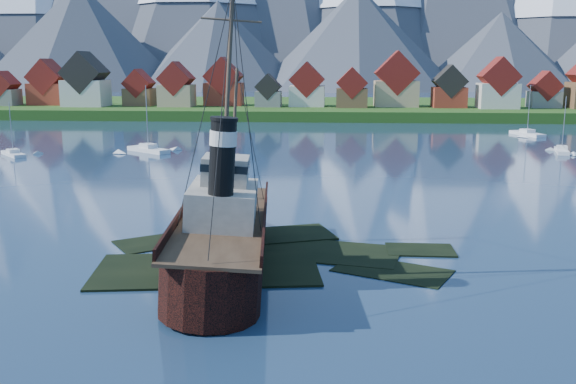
# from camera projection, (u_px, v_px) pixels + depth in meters

# --- Properties ---
(ground) EXTENTS (1400.00, 1400.00, 0.00)m
(ground) POSITION_uv_depth(u_px,v_px,m) (247.00, 264.00, 53.76)
(ground) COLOR navy
(ground) RESTS_ON ground
(shoal) EXTENTS (31.71, 21.24, 1.14)m
(shoal) POSITION_uv_depth(u_px,v_px,m) (271.00, 261.00, 55.81)
(shoal) COLOR black
(shoal) RESTS_ON ground
(shore_bank) EXTENTS (600.00, 80.00, 3.20)m
(shore_bank) POSITION_uv_depth(u_px,v_px,m) (315.00, 112.00, 219.94)
(shore_bank) COLOR #254714
(shore_bank) RESTS_ON ground
(seawall) EXTENTS (600.00, 2.50, 2.00)m
(seawall) POSITION_uv_depth(u_px,v_px,m) (310.00, 122.00, 182.79)
(seawall) COLOR #3F3D38
(seawall) RESTS_ON ground
(town) EXTENTS (250.96, 16.69, 17.30)m
(town) POSITION_uv_depth(u_px,v_px,m) (209.00, 87.00, 203.16)
(town) COLOR maroon
(town) RESTS_ON ground
(tugboat_wreck) EXTENTS (6.81, 29.35, 23.26)m
(tugboat_wreck) POSITION_uv_depth(u_px,v_px,m) (224.00, 230.00, 53.12)
(tugboat_wreck) COLOR black
(tugboat_wreck) RESTS_ON ground
(sailboat_a) EXTENTS (7.19, 7.45, 10.11)m
(sailboat_a) POSITION_uv_depth(u_px,v_px,m) (13.00, 154.00, 116.30)
(sailboat_a) COLOR white
(sailboat_a) RESTS_ON ground
(sailboat_c) EXTENTS (9.60, 8.14, 13.05)m
(sailboat_c) POSITION_uv_depth(u_px,v_px,m) (148.00, 150.00, 121.25)
(sailboat_c) COLOR white
(sailboat_c) RESTS_ON ground
(sailboat_d) EXTENTS (3.77, 8.32, 11.02)m
(sailboat_d) POSITION_uv_depth(u_px,v_px,m) (562.00, 151.00, 120.13)
(sailboat_d) COLOR white
(sailboat_d) RESTS_ON ground
(sailboat_e) EXTENTS (5.97, 10.73, 12.13)m
(sailboat_e) POSITION_uv_depth(u_px,v_px,m) (527.00, 134.00, 148.80)
(sailboat_e) COLOR white
(sailboat_e) RESTS_ON ground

